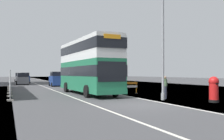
% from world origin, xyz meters
% --- Properties ---
extents(ground, '(140.00, 280.00, 0.10)m').
position_xyz_m(ground, '(0.54, 0.11, -0.05)').
color(ground, '#424244').
extents(double_decker_bus, '(3.06, 11.00, 4.98)m').
position_xyz_m(double_decker_bus, '(-0.44, 8.88, 2.65)').
color(double_decker_bus, '#1E6B47').
rests_on(double_decker_bus, ground).
extents(lamppost_foreground, '(0.29, 0.70, 8.46)m').
position_xyz_m(lamppost_foreground, '(2.98, 1.71, 3.99)').
color(lamppost_foreground, gray).
rests_on(lamppost_foreground, ground).
extents(red_pillar_postbox, '(0.66, 0.66, 1.71)m').
position_xyz_m(red_pillar_postbox, '(5.24, -0.80, 0.94)').
color(red_pillar_postbox, black).
rests_on(red_pillar_postbox, ground).
extents(roadworks_barrier, '(1.75, 0.49, 1.11)m').
position_xyz_m(roadworks_barrier, '(3.12, 7.38, 0.70)').
color(roadworks_barrier, orange).
rests_on(roadworks_barrier, ground).
extents(construction_site_fence, '(0.44, 20.60, 2.15)m').
position_xyz_m(construction_site_fence, '(-7.14, 15.42, 1.03)').
color(construction_site_fence, '#A8AAAD').
rests_on(construction_site_fence, ground).
extents(car_oncoming_near, '(1.98, 3.86, 2.17)m').
position_xyz_m(car_oncoming_near, '(-0.54, 24.15, 1.03)').
color(car_oncoming_near, navy).
rests_on(car_oncoming_near, ground).
extents(car_receding_mid, '(2.04, 3.98, 2.00)m').
position_xyz_m(car_receding_mid, '(-5.01, 31.56, 0.94)').
color(car_receding_mid, slate).
rests_on(car_receding_mid, ground).
extents(car_receding_far, '(1.91, 4.08, 2.07)m').
position_xyz_m(car_receding_far, '(-4.17, 39.75, 0.97)').
color(car_receding_far, navy).
rests_on(car_receding_far, ground).
extents(car_far_side, '(1.99, 4.26, 2.05)m').
position_xyz_m(car_far_side, '(-4.92, 48.48, 0.96)').
color(car_far_side, gray).
rests_on(car_far_side, ground).
extents(pedestrian_at_kerb, '(0.34, 0.34, 1.71)m').
position_xyz_m(pedestrian_at_kerb, '(3.66, 2.44, 0.86)').
color(pedestrian_at_kerb, '#2D3342').
rests_on(pedestrian_at_kerb, ground).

